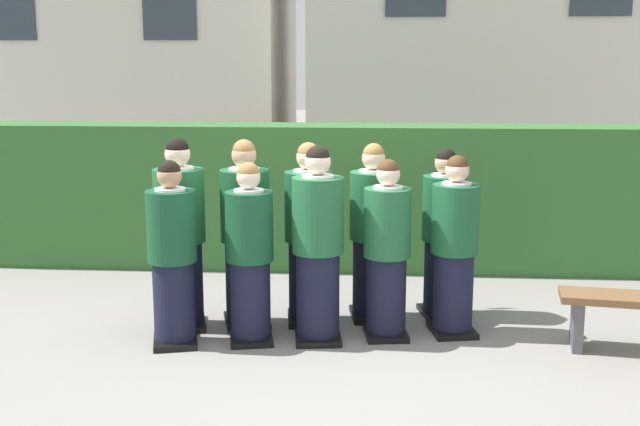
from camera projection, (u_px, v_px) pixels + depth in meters
ground_plane at (318, 338)px, 6.81m from camera, size 60.00×60.00×0.00m
student_front_row_0 at (172, 258)px, 6.54m from camera, size 0.46×0.54×1.56m
student_front_row_1 at (250, 257)px, 6.62m from camera, size 0.43×0.50×1.53m
student_front_row_2 at (318, 249)px, 6.63m from camera, size 0.44×0.52×1.67m
student_front_row_3 at (387, 254)px, 6.73m from camera, size 0.41×0.48×1.54m
student_front_row_4 at (454, 250)px, 6.80m from camera, size 0.44×0.51×1.57m
student_rear_row_0 at (180, 238)px, 6.96m from camera, size 0.50×0.58×1.69m
student_rear_row_1 at (246, 238)px, 7.03m from camera, size 0.50×0.56×1.67m
student_rear_row_2 at (309, 238)px, 7.10m from camera, size 0.44×0.54×1.64m
student_rear_row_3 at (373, 236)px, 7.21m from camera, size 0.44×0.51×1.62m
student_rear_row_4 at (444, 237)px, 7.28m from camera, size 0.45×0.54×1.57m
hedge at (333, 197)px, 9.00m from camera, size 8.84×0.70×1.63m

